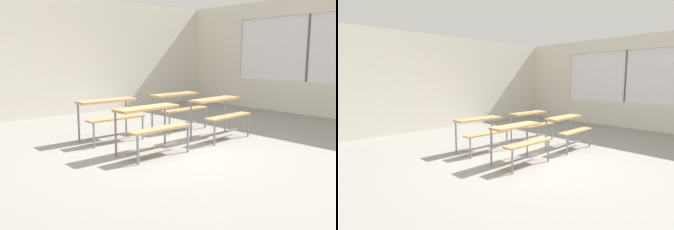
% 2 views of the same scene
% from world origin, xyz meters
% --- Properties ---
extents(ground, '(10.00, 9.00, 0.05)m').
position_xyz_m(ground, '(0.00, 0.00, -0.03)').
color(ground, gray).
extents(wall_back, '(10.00, 0.12, 3.00)m').
position_xyz_m(wall_back, '(0.00, 4.50, 1.50)').
color(wall_back, silver).
rests_on(wall_back, ground).
extents(wall_right, '(0.12, 9.00, 3.00)m').
position_xyz_m(wall_right, '(5.00, -0.13, 1.45)').
color(wall_right, silver).
rests_on(wall_right, ground).
extents(desk_bench_r0c0, '(1.12, 0.62, 0.74)m').
position_xyz_m(desk_bench_r0c0, '(-0.34, 0.12, 0.56)').
color(desk_bench_r0c0, tan).
rests_on(desk_bench_r0c0, ground).
extents(desk_bench_r0c1, '(1.13, 0.64, 0.74)m').
position_xyz_m(desk_bench_r0c1, '(1.28, 0.16, 0.56)').
color(desk_bench_r0c1, tan).
rests_on(desk_bench_r0c1, ground).
extents(desk_bench_r1c0, '(1.11, 0.60, 0.74)m').
position_xyz_m(desk_bench_r1c0, '(-0.36, 1.32, 0.56)').
color(desk_bench_r1c0, tan).
rests_on(desk_bench_r1c0, ground).
extents(desk_bench_r1c1, '(1.10, 0.59, 0.74)m').
position_xyz_m(desk_bench_r1c1, '(1.27, 1.28, 0.56)').
color(desk_bench_r1c1, tan).
rests_on(desk_bench_r1c1, ground).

